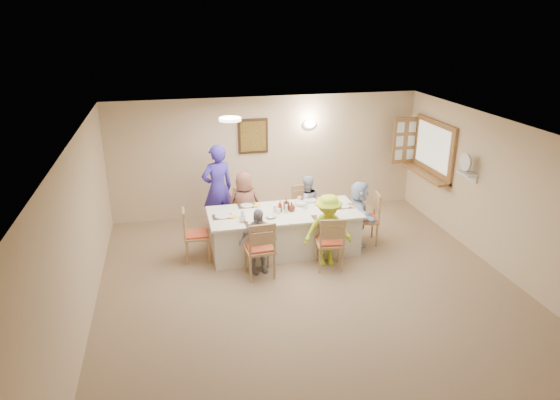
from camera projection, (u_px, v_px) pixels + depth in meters
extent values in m
plane|color=#9C8063|center=(313.00, 293.00, 7.72)|extent=(7.00, 7.00, 0.00)
plane|color=beige|center=(267.00, 156.00, 10.47)|extent=(6.50, 0.00, 6.50)
plane|color=beige|center=(436.00, 381.00, 4.08)|extent=(6.50, 0.00, 6.50)
plane|color=beige|center=(79.00, 240.00, 6.60)|extent=(0.00, 7.00, 7.00)
plane|color=beige|center=(510.00, 202.00, 7.95)|extent=(0.00, 7.00, 7.00)
plane|color=white|center=(317.00, 135.00, 6.84)|extent=(7.00, 7.00, 0.00)
cube|color=#372113|center=(253.00, 136.00, 10.22)|extent=(0.62, 0.04, 0.72)
cube|color=black|center=(253.00, 136.00, 10.20)|extent=(0.52, 0.02, 0.62)
ellipsoid|color=white|center=(310.00, 124.00, 10.37)|extent=(0.26, 0.09, 0.18)
cylinder|color=white|center=(230.00, 119.00, 8.01)|extent=(0.36, 0.36, 0.05)
cube|color=#9B6A38|center=(434.00, 149.00, 10.04)|extent=(0.06, 1.50, 1.15)
cube|color=#9B6A38|center=(426.00, 174.00, 10.20)|extent=(0.30, 1.50, 0.05)
cube|color=#9B6A38|center=(405.00, 141.00, 10.68)|extent=(0.55, 0.04, 1.00)
cube|color=white|center=(467.00, 174.00, 8.83)|extent=(0.22, 0.36, 0.03)
cube|color=white|center=(284.00, 231.00, 8.99)|extent=(2.68, 1.14, 0.76)
imported|color=brown|center=(245.00, 206.00, 9.39)|extent=(0.71, 0.51, 1.33)
imported|color=#B1ADC6|center=(306.00, 205.00, 9.66)|extent=(0.69, 0.60, 1.17)
imported|color=gray|center=(258.00, 241.00, 8.18)|extent=(0.75, 0.50, 1.12)
imported|color=#C9EC2B|center=(328.00, 230.00, 8.40)|extent=(0.89, 0.59, 1.27)
imported|color=silver|center=(359.00, 213.00, 9.20)|extent=(1.23, 0.66, 1.22)
imported|color=#3F2FBB|center=(218.00, 189.00, 9.65)|extent=(0.89, 0.80, 1.76)
cube|color=#472B19|center=(255.00, 224.00, 8.35)|extent=(0.33, 0.25, 0.01)
cylinder|color=white|center=(255.00, 223.00, 8.34)|extent=(0.24, 0.24, 0.01)
cube|color=yellow|center=(266.00, 223.00, 8.34)|extent=(0.14, 0.14, 0.01)
cube|color=#472B19|center=(323.00, 217.00, 8.60)|extent=(0.38, 0.28, 0.01)
cylinder|color=white|center=(323.00, 217.00, 8.59)|extent=(0.23, 0.23, 0.01)
cube|color=yellow|center=(334.00, 217.00, 8.59)|extent=(0.15, 0.15, 0.01)
cube|color=#472B19|center=(247.00, 206.00, 9.11)|extent=(0.33, 0.25, 0.01)
cylinder|color=white|center=(247.00, 205.00, 9.11)|extent=(0.23, 0.23, 0.01)
cube|color=yellow|center=(257.00, 206.00, 9.10)|extent=(0.13, 0.13, 0.01)
cube|color=#472B19|center=(310.00, 201.00, 9.36)|extent=(0.34, 0.26, 0.01)
cylinder|color=white|center=(310.00, 200.00, 9.36)|extent=(0.24, 0.24, 0.01)
cube|color=yellow|center=(320.00, 200.00, 9.35)|extent=(0.14, 0.14, 0.01)
cube|color=#472B19|center=(222.00, 217.00, 8.63)|extent=(0.34, 0.26, 0.01)
cylinder|color=white|center=(222.00, 216.00, 8.62)|extent=(0.26, 0.26, 0.02)
cube|color=yellow|center=(233.00, 217.00, 8.62)|extent=(0.13, 0.13, 0.01)
cube|color=#472B19|center=(344.00, 206.00, 9.09)|extent=(0.35, 0.26, 0.01)
cylinder|color=white|center=(344.00, 206.00, 9.08)|extent=(0.24, 0.24, 0.01)
cube|color=yellow|center=(354.00, 206.00, 9.08)|extent=(0.13, 0.13, 0.01)
imported|color=white|center=(243.00, 219.00, 8.41)|extent=(0.19, 0.19, 0.09)
imported|color=white|center=(299.00, 199.00, 9.37)|extent=(0.12, 0.12, 0.08)
imported|color=white|center=(271.00, 216.00, 8.59)|extent=(0.33, 0.33, 0.05)
imported|color=white|center=(300.00, 204.00, 9.13)|extent=(0.31, 0.31, 0.07)
imported|color=#A52A0E|center=(280.00, 206.00, 8.81)|extent=(0.11, 0.11, 0.21)
imported|color=#512415|center=(286.00, 204.00, 8.92)|extent=(0.10, 0.10, 0.21)
imported|color=#512415|center=(292.00, 207.00, 8.86)|extent=(0.20, 0.20, 0.16)
cylinder|color=silver|center=(275.00, 208.00, 8.85)|extent=(0.07, 0.07, 0.11)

